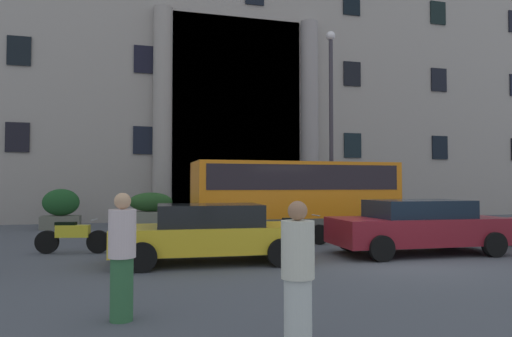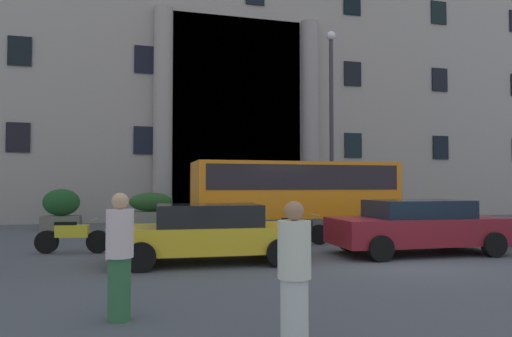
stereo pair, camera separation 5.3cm
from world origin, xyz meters
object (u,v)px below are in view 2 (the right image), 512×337
scooter_by_planter (71,236)px  orange_minibus (295,192)px  pedestrian_man_red_shirt (120,256)px  hedge_planter_west (151,210)px  hedge_planter_far_east (298,207)px  parked_sedan_far (418,226)px  motorcycle_near_kerb (394,226)px  bus_stop_sign (392,189)px  hedge_planter_east (383,206)px  lamppost_plaza_centre (331,113)px  hedge_planter_far_west (61,210)px  parked_estate_mid (208,232)px  motorcycle_far_end (295,230)px  pedestrian_woman_dark_dress (294,277)px

scooter_by_planter → orange_minibus: bearing=30.1°
pedestrian_man_red_shirt → hedge_planter_west: bearing=172.0°
hedge_planter_far_east → scooter_by_planter: hedge_planter_far_east is taller
parked_sedan_far → motorcycle_near_kerb: bearing=73.0°
bus_stop_sign → hedge_planter_east: (1.24, 2.88, -0.88)m
motorcycle_near_kerb → lamppost_plaza_centre: size_ratio=0.24×
hedge_planter_far_east → hedge_planter_west: 6.66m
hedge_planter_far_west → motorcycle_near_kerb: hedge_planter_far_west is taller
parked_sedan_far → parked_estate_mid: bearing=-178.8°
orange_minibus → hedge_planter_far_east: bearing=69.1°
hedge_planter_far_west → pedestrian_man_red_shirt: pedestrian_man_red_shirt is taller
parked_sedan_far → parked_estate_mid: 5.48m
hedge_planter_west → parked_estate_mid: 9.92m
hedge_planter_west → parked_sedan_far: bearing=-57.2°
orange_minibus → hedge_planter_far_west: size_ratio=4.33×
hedge_planter_far_west → pedestrian_man_red_shirt: (2.68, -13.59, 0.07)m
hedge_planter_east → motorcycle_far_end: (-7.00, -7.00, -0.29)m
hedge_planter_far_east → hedge_planter_west: (-6.65, 0.36, -0.06)m
motorcycle_far_end → scooter_by_planter: bearing=177.2°
motorcycle_far_end → pedestrian_man_red_shirt: size_ratio=1.21×
motorcycle_far_end → lamppost_plaza_centre: (3.75, 5.70, 4.48)m
parked_sedan_far → hedge_planter_far_east: bearing=90.9°
pedestrian_man_red_shirt → pedestrian_woman_dark_dress: size_ratio=1.04×
bus_stop_sign → pedestrian_woman_dark_dress: 15.04m
pedestrian_man_red_shirt → lamppost_plaza_centre: (8.54, 12.11, 4.09)m
orange_minibus → motorcycle_far_end: orange_minibus is taller
parked_sedan_far → pedestrian_man_red_shirt: bearing=-148.7°
hedge_planter_far_west → parked_estate_mid: bearing=-64.3°
bus_stop_sign → parked_sedan_far: bus_stop_sign is taller
hedge_planter_east → pedestrian_man_red_shirt: 17.85m
parked_estate_mid → lamppost_plaza_centre: 11.21m
pedestrian_woman_dark_dress → lamppost_plaza_centre: bearing=141.0°
hedge_planter_west → hedge_planter_east: size_ratio=1.15×
orange_minibus → scooter_by_planter: bearing=-161.7°
hedge_planter_far_west → parked_sedan_far: size_ratio=0.35×
hedge_planter_far_east → bus_stop_sign: bearing=-46.4°
parked_estate_mid → pedestrian_woman_dark_dress: size_ratio=2.73×
hedge_planter_east → hedge_planter_west: bearing=176.6°
orange_minibus → bus_stop_sign: 5.23m
hedge_planter_far_west → scooter_by_planter: bearing=-79.9°
motorcycle_near_kerb → pedestrian_woman_dark_dress: pedestrian_woman_dark_dress is taller
parked_sedan_far → pedestrian_man_red_shirt: 8.38m
bus_stop_sign → scooter_by_planter: 12.68m
motorcycle_near_kerb → hedge_planter_far_west: bearing=154.9°
bus_stop_sign → parked_sedan_far: 7.26m
parked_sedan_far → lamppost_plaza_centre: size_ratio=0.53×
hedge_planter_far_west → pedestrian_man_red_shirt: size_ratio=0.96×
hedge_planter_west → motorcycle_far_end: 8.59m
motorcycle_far_end → pedestrian_woman_dark_dress: (-2.94, -8.12, 0.36)m
bus_stop_sign → parked_estate_mid: bus_stop_sign is taller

